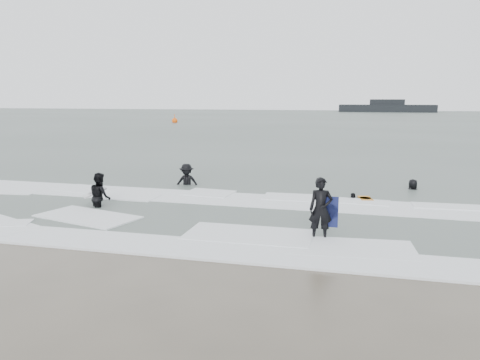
% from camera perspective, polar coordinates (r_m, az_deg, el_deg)
% --- Properties ---
extents(ground, '(320.00, 320.00, 0.00)m').
position_cam_1_polar(ground, '(14.40, -5.22, -7.65)').
color(ground, brown).
rests_on(ground, ground).
extents(sea, '(320.00, 320.00, 0.00)m').
position_cam_1_polar(sea, '(93.09, 12.18, 7.08)').
color(sea, '#47544C').
rests_on(sea, ground).
extents(surfer_centre, '(0.79, 0.58, 1.98)m').
position_cam_1_polar(surfer_centre, '(14.88, 9.70, -7.17)').
color(surfer_centre, black).
rests_on(surfer_centre, ground).
extents(surfer_wading, '(1.21, 1.20, 1.97)m').
position_cam_1_polar(surfer_wading, '(19.70, -16.61, -3.21)').
color(surfer_wading, black).
rests_on(surfer_wading, ground).
extents(surfer_breaker, '(1.38, 0.93, 1.98)m').
position_cam_1_polar(surfer_breaker, '(23.59, -6.50, -0.73)').
color(surfer_breaker, black).
rests_on(surfer_breaker, ground).
extents(surfer_right_near, '(0.94, 0.60, 1.49)m').
position_cam_1_polar(surfer_right_near, '(20.70, 13.64, -2.46)').
color(surfer_right_near, black).
rests_on(surfer_right_near, ground).
extents(surfer_right_far, '(0.89, 0.64, 1.69)m').
position_cam_1_polar(surfer_right_far, '(23.83, 20.29, -1.18)').
color(surfer_right_far, black).
rests_on(surfer_right_far, ground).
extents(surf_foam, '(30.03, 9.06, 0.09)m').
position_cam_1_polar(surf_foam, '(17.78, -1.09, -4.07)').
color(surf_foam, white).
rests_on(surf_foam, ground).
extents(bodyboards, '(11.57, 6.45, 1.25)m').
position_cam_1_polar(bodyboards, '(17.96, 2.30, -2.43)').
color(bodyboards, '#0E1443').
rests_on(bodyboards, ground).
extents(buoy, '(1.00, 1.00, 1.65)m').
position_cam_1_polar(buoy, '(84.37, -7.96, 7.17)').
color(buoy, '#FA550B').
rests_on(buoy, ground).
extents(vessel_horizon, '(29.22, 5.22, 3.96)m').
position_cam_1_polar(vessel_horizon, '(155.27, 17.45, 8.43)').
color(vessel_horizon, black).
rests_on(vessel_horizon, ground).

